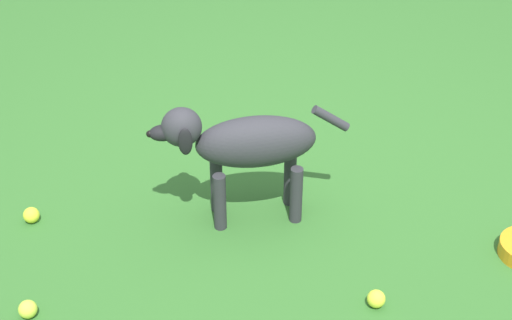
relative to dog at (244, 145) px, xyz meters
name	(u,v)px	position (x,y,z in m)	size (l,w,h in m)	color
ground	(284,198)	(0.01, -0.20, -0.35)	(14.00, 14.00, 0.00)	#2D6026
dog	(244,145)	(0.00, 0.00, 0.00)	(0.39, 0.73, 0.53)	#2D2D33
tennis_ball_0	(31,215)	(0.44, 0.75, -0.32)	(0.07, 0.07, 0.07)	yellow
tennis_ball_1	(28,309)	(-0.06, 0.94, -0.32)	(0.07, 0.07, 0.07)	#C4DF3E
tennis_ball_2	(376,299)	(-0.69, -0.12, -0.32)	(0.07, 0.07, 0.07)	#D3E137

